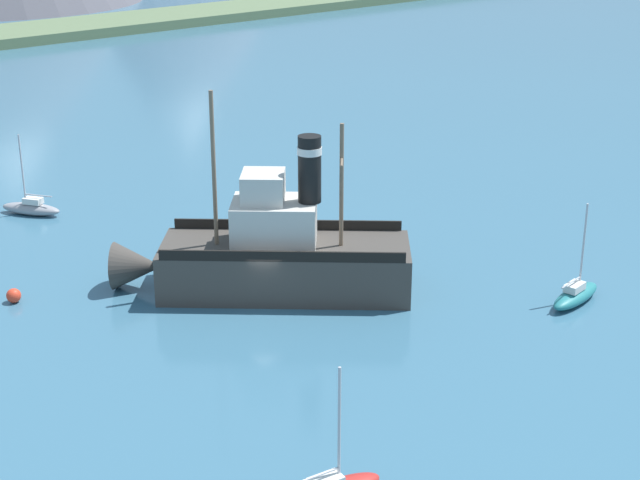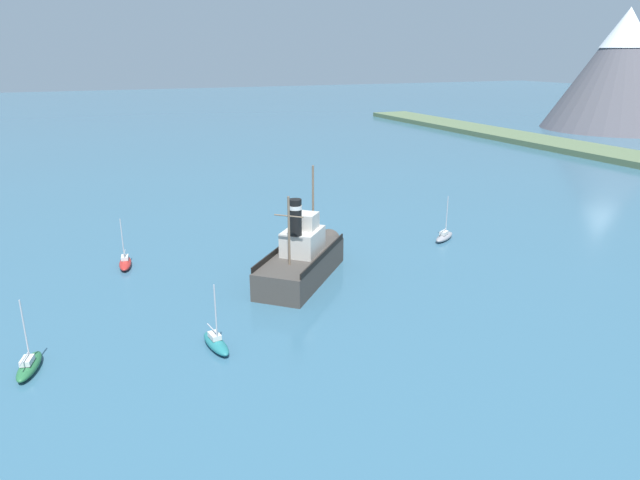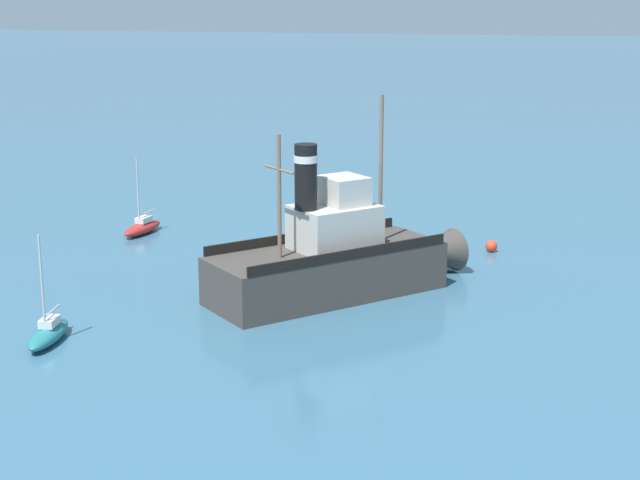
{
  "view_description": "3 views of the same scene",
  "coord_description": "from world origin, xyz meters",
  "px_view_note": "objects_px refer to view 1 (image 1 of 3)",
  "views": [
    {
      "loc": [
        -26.15,
        -33.89,
        19.3
      ],
      "look_at": [
        3.96,
        0.67,
        1.95
      ],
      "focal_mm": 55.0,
      "sensor_mm": 36.0,
      "label": 1
    },
    {
      "loc": [
        46.37,
        -17.41,
        19.64
      ],
      "look_at": [
        0.07,
        2.9,
        3.02
      ],
      "focal_mm": 32.0,
      "sensor_mm": 36.0,
      "label": 2
    },
    {
      "loc": [
        47.24,
        11.47,
        14.93
      ],
      "look_at": [
        3.62,
        0.6,
        3.44
      ],
      "focal_mm": 55.0,
      "sensor_mm": 36.0,
      "label": 3
    }
  ],
  "objects_px": {
    "old_tugboat": "(272,256)",
    "sailboat_grey": "(31,208)",
    "sailboat_teal": "(576,295)",
    "mooring_buoy": "(14,296)"
  },
  "relations": [
    {
      "from": "sailboat_grey",
      "to": "mooring_buoy",
      "type": "relative_size",
      "value": 7.03
    },
    {
      "from": "mooring_buoy",
      "to": "sailboat_teal",
      "type": "bearing_deg",
      "value": -41.2
    },
    {
      "from": "old_tugboat",
      "to": "mooring_buoy",
      "type": "height_order",
      "value": "old_tugboat"
    },
    {
      "from": "sailboat_grey",
      "to": "sailboat_teal",
      "type": "xyz_separation_m",
      "value": [
        13.77,
        -28.94,
        0.0
      ]
    },
    {
      "from": "old_tugboat",
      "to": "sailboat_grey",
      "type": "height_order",
      "value": "old_tugboat"
    },
    {
      "from": "sailboat_teal",
      "to": "mooring_buoy",
      "type": "xyz_separation_m",
      "value": [
        -20.1,
        17.6,
        -0.08
      ]
    },
    {
      "from": "sailboat_grey",
      "to": "sailboat_teal",
      "type": "height_order",
      "value": "same"
    },
    {
      "from": "sailboat_teal",
      "to": "mooring_buoy",
      "type": "bearing_deg",
      "value": 138.8
    },
    {
      "from": "sailboat_teal",
      "to": "old_tugboat",
      "type": "bearing_deg",
      "value": 133.02
    },
    {
      "from": "old_tugboat",
      "to": "sailboat_grey",
      "type": "distance_m",
      "value": 18.78
    }
  ]
}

